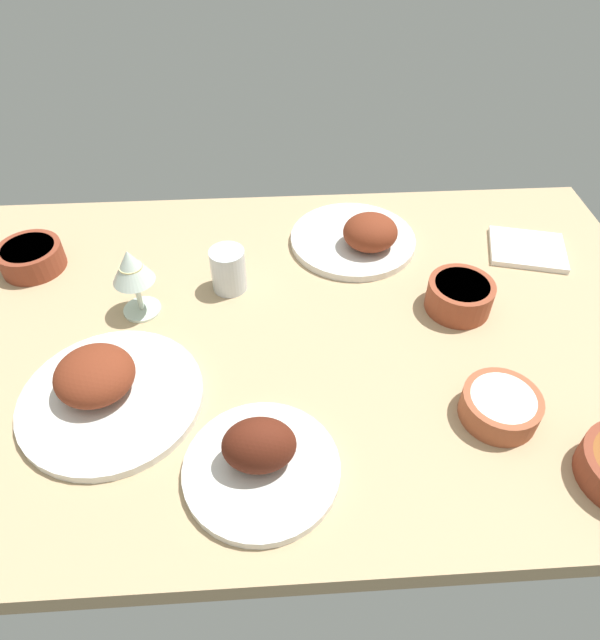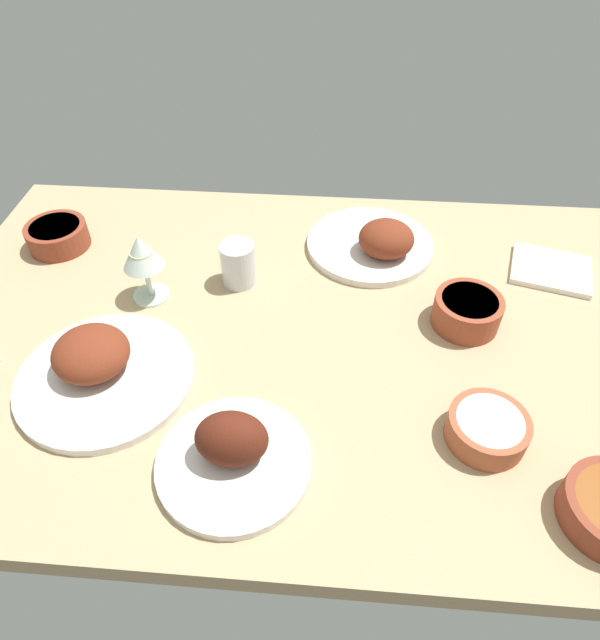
% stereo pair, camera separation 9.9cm
% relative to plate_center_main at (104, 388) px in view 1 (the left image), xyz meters
% --- Properties ---
extents(dining_table, '(1.40, 0.90, 0.04)m').
position_rel_plate_center_main_xyz_m(dining_table, '(0.32, 0.14, -0.05)').
color(dining_table, tan).
rests_on(dining_table, ground).
extents(plate_center_main, '(0.29, 0.29, 0.09)m').
position_rel_plate_center_main_xyz_m(plate_center_main, '(0.00, 0.00, 0.00)').
color(plate_center_main, silver).
rests_on(plate_center_main, dining_table).
extents(plate_far_side, '(0.27, 0.27, 0.09)m').
position_rel_plate_center_main_xyz_m(plate_far_side, '(0.46, 0.38, -0.00)').
color(plate_far_side, silver).
rests_on(plate_far_side, dining_table).
extents(plate_near_viewer, '(0.23, 0.23, 0.10)m').
position_rel_plate_center_main_xyz_m(plate_near_viewer, '(0.25, -0.14, 0.00)').
color(plate_near_viewer, silver).
rests_on(plate_near_viewer, dining_table).
extents(bowl_cream, '(0.12, 0.12, 0.05)m').
position_rel_plate_center_main_xyz_m(bowl_cream, '(0.62, -0.07, -0.00)').
color(bowl_cream, '#A35133').
rests_on(bowl_cream, dining_table).
extents(bowl_onions, '(0.13, 0.13, 0.05)m').
position_rel_plate_center_main_xyz_m(bowl_onions, '(-0.21, 0.35, 0.00)').
color(bowl_onions, brown).
rests_on(bowl_onions, dining_table).
extents(bowl_pasta, '(0.12, 0.12, 0.06)m').
position_rel_plate_center_main_xyz_m(bowl_pasta, '(0.62, 0.18, 0.00)').
color(bowl_pasta, brown).
rests_on(bowl_pasta, dining_table).
extents(wine_glass, '(0.08, 0.08, 0.14)m').
position_rel_plate_center_main_xyz_m(wine_glass, '(0.03, 0.21, 0.07)').
color(wine_glass, silver).
rests_on(wine_glass, dining_table).
extents(water_tumbler, '(0.07, 0.07, 0.09)m').
position_rel_plate_center_main_xyz_m(water_tumbler, '(0.19, 0.27, 0.02)').
color(water_tumbler, silver).
rests_on(water_tumbler, dining_table).
extents(folded_napkin, '(0.18, 0.16, 0.01)m').
position_rel_plate_center_main_xyz_m(folded_napkin, '(0.82, 0.34, -0.02)').
color(folded_napkin, white).
rests_on(folded_napkin, dining_table).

